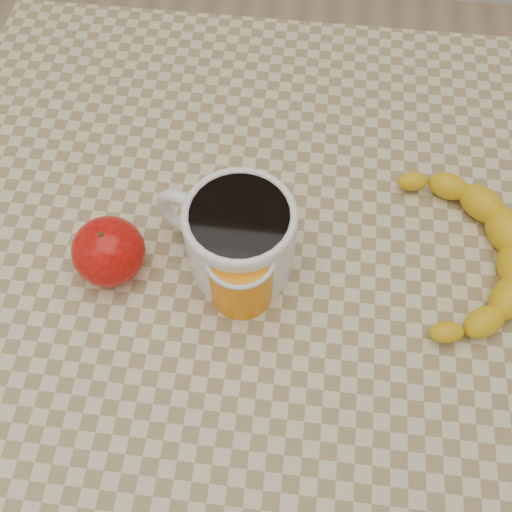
# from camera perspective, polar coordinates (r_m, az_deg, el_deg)

# --- Properties ---
(ground) EXTENTS (3.00, 3.00, 0.00)m
(ground) POSITION_cam_1_polar(r_m,az_deg,el_deg) (1.34, 0.00, -16.08)
(ground) COLOR tan
(ground) RESTS_ON ground
(table) EXTENTS (0.80, 0.80, 0.75)m
(table) POSITION_cam_1_polar(r_m,az_deg,el_deg) (0.70, 0.00, -4.15)
(table) COLOR #C9B98E
(table) RESTS_ON ground
(coffee_mug) EXTENTS (0.17, 0.15, 0.10)m
(coffee_mug) POSITION_cam_1_polar(r_m,az_deg,el_deg) (0.58, -1.86, 2.11)
(coffee_mug) COLOR white
(coffee_mug) RESTS_ON table
(orange_juice_glass) EXTENTS (0.07, 0.07, 0.08)m
(orange_juice_glass) POSITION_cam_1_polar(r_m,az_deg,el_deg) (0.57, -1.51, -1.82)
(orange_juice_glass) COLOR orange
(orange_juice_glass) RESTS_ON table
(apple) EXTENTS (0.09, 0.09, 0.07)m
(apple) POSITION_cam_1_polar(r_m,az_deg,el_deg) (0.61, -14.51, 0.45)
(apple) COLOR #890406
(apple) RESTS_ON table
(banana) EXTENTS (0.18, 0.25, 0.04)m
(banana) POSITION_cam_1_polar(r_m,az_deg,el_deg) (0.65, 20.21, 0.31)
(banana) COLOR gold
(banana) RESTS_ON table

